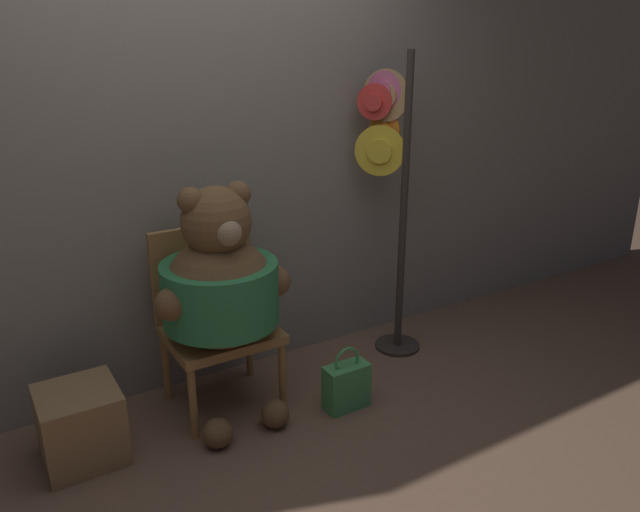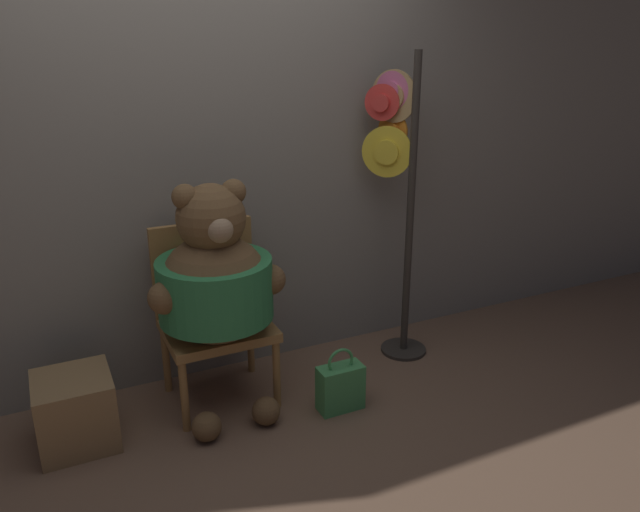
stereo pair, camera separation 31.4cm
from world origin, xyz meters
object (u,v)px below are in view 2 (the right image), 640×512
teddy_bear (215,282)px  handbag_on_ground (340,387)px  chair (212,308)px  hat_display_rack (397,178)px

teddy_bear → handbag_on_ground: (0.56, -0.29, -0.59)m
chair → handbag_on_ground: 0.79m
handbag_on_ground → chair: bearing=140.1°
chair → hat_display_rack: hat_display_rack is taller
chair → teddy_bear: 0.27m
chair → hat_display_rack: size_ratio=0.53×
teddy_bear → hat_display_rack: (1.16, 0.18, 0.38)m
handbag_on_ground → teddy_bear: bearing=152.7°
teddy_bear → hat_display_rack: 1.23m
teddy_bear → handbag_on_ground: size_ratio=3.44×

